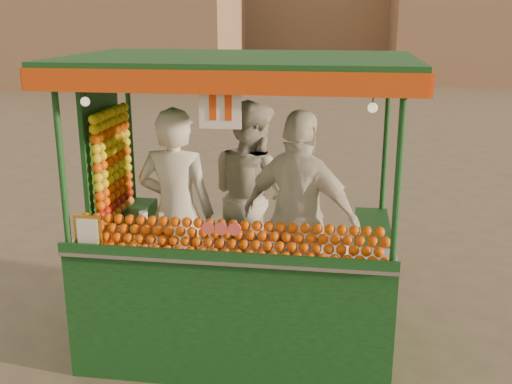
# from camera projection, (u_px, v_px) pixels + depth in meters

# --- Properties ---
(ground) EXTENTS (90.00, 90.00, 0.00)m
(ground) POSITION_uv_depth(u_px,v_px,m) (267.00, 352.00, 5.16)
(ground) COLOR brown
(ground) RESTS_ON ground
(building_left) EXTENTS (10.00, 6.00, 6.00)m
(building_left) POSITION_uv_depth(u_px,v_px,m) (112.00, 9.00, 24.56)
(building_left) COLOR #8B674F
(building_left) RESTS_ON ground
(building_right) EXTENTS (9.00, 6.00, 5.00)m
(building_right) POSITION_uv_depth(u_px,v_px,m) (498.00, 21.00, 26.24)
(building_right) COLOR #8B674F
(building_right) RESTS_ON ground
(building_center) EXTENTS (14.00, 7.00, 7.00)m
(building_center) POSITION_uv_depth(u_px,v_px,m) (302.00, 1.00, 32.92)
(building_center) COLOR #8B674F
(building_center) RESTS_ON ground
(juice_cart) EXTENTS (2.71, 1.76, 2.47)m
(juice_cart) POSITION_uv_depth(u_px,v_px,m) (231.00, 260.00, 5.03)
(juice_cart) COLOR #0F3916
(juice_cart) RESTS_ON ground
(vendor_left) EXTENTS (0.67, 0.46, 1.78)m
(vendor_left) POSITION_uv_depth(u_px,v_px,m) (176.00, 212.00, 5.07)
(vendor_left) COLOR silver
(vendor_left) RESTS_ON ground
(vendor_middle) EXTENTS (1.08, 1.07, 1.76)m
(vendor_middle) POSITION_uv_depth(u_px,v_px,m) (251.00, 195.00, 5.57)
(vendor_middle) COLOR beige
(vendor_middle) RESTS_ON ground
(vendor_right) EXTENTS (1.13, 0.80, 1.78)m
(vendor_right) POSITION_uv_depth(u_px,v_px,m) (300.00, 218.00, 4.93)
(vendor_right) COLOR silver
(vendor_right) RESTS_ON ground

